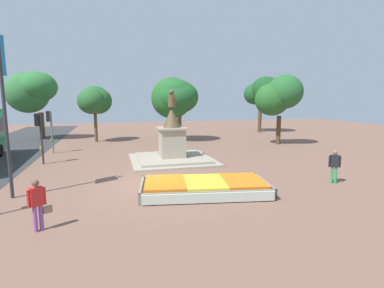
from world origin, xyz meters
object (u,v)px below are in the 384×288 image
(flower_planter, at_px, (205,187))
(pedestrian_with_handbag, at_px, (38,202))
(banner_pole, at_px, (4,102))
(traffic_light_mid_block, at_px, (39,129))
(statue_monument, at_px, (172,147))
(pedestrian_near_planter, at_px, (335,164))
(traffic_light_far_corner, at_px, (50,124))

(flower_planter, bearing_deg, pedestrian_with_handbag, -159.50)
(banner_pole, bearing_deg, traffic_light_mid_block, 92.23)
(statue_monument, height_order, banner_pole, banner_pole)
(banner_pole, bearing_deg, flower_planter, -10.16)
(banner_pole, relative_size, pedestrian_near_planter, 4.35)
(pedestrian_with_handbag, relative_size, pedestrian_near_planter, 1.00)
(statue_monument, xyz_separation_m, traffic_light_mid_block, (-8.36, 1.23, 1.29))
(banner_pole, bearing_deg, statue_monument, 35.28)
(banner_pole, bearing_deg, traffic_light_far_corner, 91.93)
(statue_monument, distance_m, traffic_light_mid_block, 8.55)
(traffic_light_mid_block, bearing_deg, flower_planter, -44.96)
(traffic_light_mid_block, xyz_separation_m, pedestrian_with_handbag, (2.13, -10.76, -1.31))
(statue_monument, height_order, traffic_light_far_corner, statue_monument)
(pedestrian_with_handbag, height_order, pedestrian_near_planter, pedestrian_with_handbag)
(traffic_light_mid_block, xyz_separation_m, banner_pole, (0.27, -6.95, 1.82))
(flower_planter, relative_size, traffic_light_far_corner, 1.86)
(traffic_light_far_corner, xyz_separation_m, pedestrian_with_handbag, (2.23, -14.80, -1.31))
(traffic_light_mid_block, relative_size, banner_pole, 0.44)
(banner_pole, xyz_separation_m, pedestrian_with_handbag, (1.86, -3.81, -3.13))
(statue_monument, distance_m, banner_pole, 10.39)
(statue_monument, distance_m, pedestrian_with_handbag, 11.39)
(statue_monument, bearing_deg, pedestrian_with_handbag, -123.14)
(traffic_light_far_corner, height_order, pedestrian_near_planter, traffic_light_far_corner)
(traffic_light_mid_block, xyz_separation_m, traffic_light_far_corner, (-0.10, 4.04, -0.00))
(statue_monument, relative_size, traffic_light_far_corner, 1.68)
(pedestrian_with_handbag, bearing_deg, statue_monument, 56.86)
(traffic_light_far_corner, distance_m, pedestrian_with_handbag, 15.03)
(traffic_light_mid_block, relative_size, traffic_light_far_corner, 1.00)
(pedestrian_near_planter, bearing_deg, traffic_light_far_corner, 140.34)
(pedestrian_with_handbag, bearing_deg, flower_planter, 20.50)
(traffic_light_far_corner, relative_size, pedestrian_with_handbag, 1.93)
(banner_pole, height_order, pedestrian_with_handbag, banner_pole)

